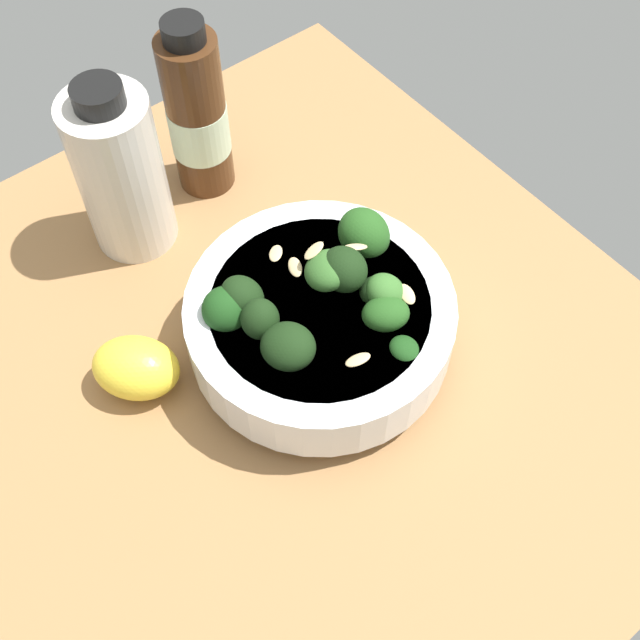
# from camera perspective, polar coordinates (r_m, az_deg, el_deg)

# --- Properties ---
(ground_plane) EXTENTS (0.62, 0.62, 0.04)m
(ground_plane) POSITION_cam_1_polar(r_m,az_deg,el_deg) (0.65, -4.66, -4.79)
(ground_plane) COLOR #996D42
(bowl_of_broccoli) EXTENTS (0.20, 0.20, 0.10)m
(bowl_of_broccoli) POSITION_cam_1_polar(r_m,az_deg,el_deg) (0.61, -0.01, 0.17)
(bowl_of_broccoli) COLOR white
(bowl_of_broccoli) RESTS_ON ground_plane
(lemon_wedge) EXTENTS (0.08, 0.08, 0.05)m
(lemon_wedge) POSITION_cam_1_polar(r_m,az_deg,el_deg) (0.62, -12.85, -3.31)
(lemon_wedge) COLOR yellow
(lemon_wedge) RESTS_ON ground_plane
(bottle_tall) EXTENTS (0.05, 0.05, 0.17)m
(bottle_tall) POSITION_cam_1_polar(r_m,az_deg,el_deg) (0.71, -8.66, 14.04)
(bottle_tall) COLOR #472814
(bottle_tall) RESTS_ON ground_plane
(bottle_short) EXTENTS (0.07, 0.07, 0.16)m
(bottle_short) POSITION_cam_1_polar(r_m,az_deg,el_deg) (0.68, -13.92, 10.09)
(bottle_short) COLOR beige
(bottle_short) RESTS_ON ground_plane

